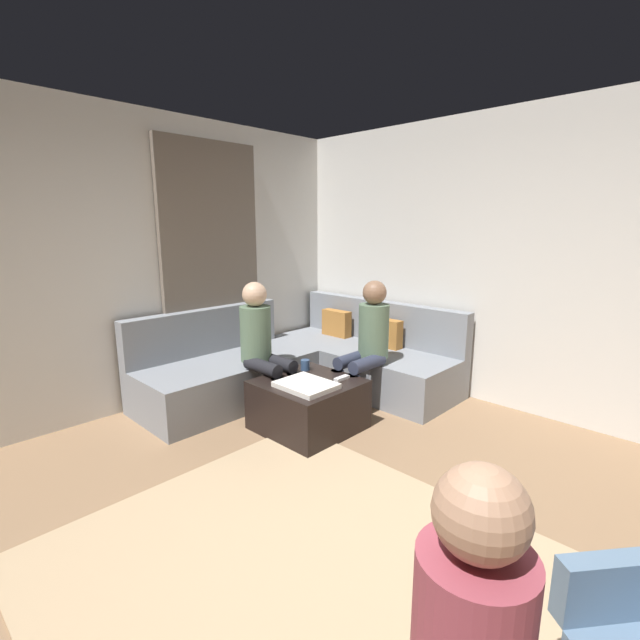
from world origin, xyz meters
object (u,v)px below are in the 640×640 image
at_px(game_remote, 342,378).
at_px(person_on_couch_back, 367,340).
at_px(coffee_mug, 305,365).
at_px(ottoman, 308,404).
at_px(person_on_couch_side, 263,343).
at_px(sectional_couch, 305,364).

xyz_separation_m(game_remote, person_on_couch_back, (-0.09, 0.45, 0.23)).
bearing_deg(game_remote, coffee_mug, -174.29).
xyz_separation_m(ottoman, person_on_couch_back, (0.09, 0.67, 0.45)).
height_order(coffee_mug, person_on_couch_side, person_on_couch_side).
xyz_separation_m(ottoman, person_on_couch_side, (-0.52, -0.06, 0.45)).
bearing_deg(sectional_couch, person_on_couch_side, -77.60).
height_order(coffee_mug, game_remote, coffee_mug).
relative_size(sectional_couch, person_on_couch_back, 2.12).
bearing_deg(person_on_couch_side, person_on_couch_back, 140.08).
xyz_separation_m(sectional_couch, coffee_mug, (0.45, -0.44, 0.19)).
relative_size(ottoman, person_on_couch_side, 0.63).
relative_size(sectional_couch, ottoman, 3.36).
bearing_deg(game_remote, person_on_couch_side, -158.55).
bearing_deg(coffee_mug, sectional_couch, 135.77).
bearing_deg(ottoman, coffee_mug, 140.71).
relative_size(sectional_couch, coffee_mug, 26.84).
relative_size(coffee_mug, game_remote, 0.63).
distance_m(ottoman, coffee_mug, 0.38).
bearing_deg(person_on_couch_back, ottoman, 82.59).
bearing_deg(game_remote, sectional_couch, 154.95).
bearing_deg(person_on_couch_side, sectional_couch, -167.60).
relative_size(coffee_mug, person_on_couch_back, 0.08).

